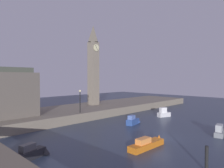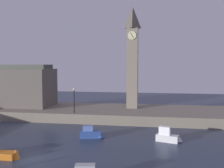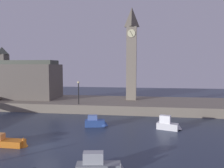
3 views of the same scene
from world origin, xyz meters
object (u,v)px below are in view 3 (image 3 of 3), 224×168
(parliament_hall, at_px, (25,80))
(streetlamp, at_px, (79,90))
(boat_ferry_white, at_px, (168,125))
(boat_tour_blue, at_px, (96,122))
(boat_patrol_orange, at_px, (5,142))
(clock_tower, at_px, (132,52))
(boat_cruiser_grey, at_px, (101,165))

(parliament_hall, xyz_separation_m, streetlamp, (12.59, -5.50, -1.28))
(streetlamp, xyz_separation_m, boat_ferry_white, (13.87, -7.87, -3.27))
(parliament_hall, relative_size, streetlamp, 3.23)
(parliament_hall, bearing_deg, boat_tour_blue, -37.53)
(boat_tour_blue, relative_size, boat_patrol_orange, 0.60)
(parliament_hall, relative_size, boat_tour_blue, 3.88)
(boat_patrol_orange, bearing_deg, boat_tour_blue, 47.52)
(clock_tower, relative_size, streetlamp, 4.48)
(clock_tower, bearing_deg, boat_cruiser_grey, -91.63)
(streetlamp, distance_m, boat_cruiser_grey, 21.48)
(boat_cruiser_grey, bearing_deg, boat_tour_blue, 104.15)
(clock_tower, height_order, boat_cruiser_grey, clock_tower)
(streetlamp, relative_size, boat_tour_blue, 1.20)
(boat_ferry_white, bearing_deg, boat_cruiser_grey, -117.41)
(boat_patrol_orange, bearing_deg, parliament_hall, 114.75)
(boat_cruiser_grey, bearing_deg, parliament_hall, 128.76)
(boat_cruiser_grey, distance_m, boat_tour_blue, 12.38)
(streetlamp, xyz_separation_m, boat_cruiser_grey, (7.70, -19.76, -3.41))
(parliament_hall, relative_size, boat_cruiser_grey, 3.17)
(streetlamp, xyz_separation_m, boat_patrol_orange, (-2.74, -15.85, -3.51))
(clock_tower, distance_m, boat_cruiser_grey, 28.01)
(boat_ferry_white, xyz_separation_m, boat_cruiser_grey, (-6.17, -11.89, -0.14))
(parliament_hall, height_order, boat_patrol_orange, parliament_hall)
(clock_tower, bearing_deg, streetlamp, -142.73)
(boat_ferry_white, xyz_separation_m, boat_patrol_orange, (-16.61, -7.98, -0.24))
(boat_ferry_white, height_order, boat_patrol_orange, boat_ferry_white)
(streetlamp, bearing_deg, boat_tour_blue, -58.92)
(clock_tower, relative_size, boat_ferry_white, 5.39)
(boat_tour_blue, bearing_deg, boat_patrol_orange, -132.48)
(boat_tour_blue, xyz_separation_m, boat_patrol_orange, (-7.42, -8.10, -0.16))
(boat_tour_blue, bearing_deg, clock_tower, 75.10)
(streetlamp, bearing_deg, clock_tower, 37.27)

